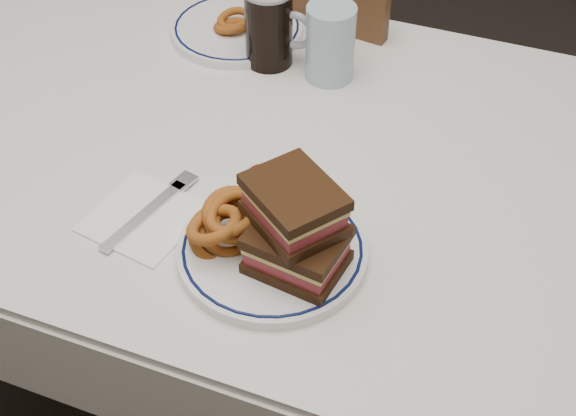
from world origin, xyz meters
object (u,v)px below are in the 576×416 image
(chair_far, at_px, (315,108))
(reuben_sandwich, at_px, (296,228))
(beer_mug, at_px, (270,26))
(far_plate, at_px, (237,29))
(main_plate, at_px, (272,250))

(chair_far, height_order, reuben_sandwich, reuben_sandwich)
(beer_mug, relative_size, far_plate, 0.58)
(beer_mug, distance_m, far_plate, 0.13)
(beer_mug, bearing_deg, reuben_sandwich, -64.19)
(chair_far, relative_size, far_plate, 3.44)
(main_plate, height_order, beer_mug, beer_mug)
(chair_far, xyz_separation_m, beer_mug, (0.01, -0.27, 0.36))
(beer_mug, xyz_separation_m, far_plate, (-0.09, 0.06, -0.06))
(chair_far, relative_size, reuben_sandwich, 5.49)
(reuben_sandwich, distance_m, far_plate, 0.60)
(reuben_sandwich, distance_m, beer_mug, 0.50)
(chair_far, xyz_separation_m, reuben_sandwich, (0.22, -0.71, 0.37))
(chair_far, bearing_deg, far_plate, -113.65)
(chair_far, relative_size, beer_mug, 5.97)
(main_plate, height_order, reuben_sandwich, reuben_sandwich)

